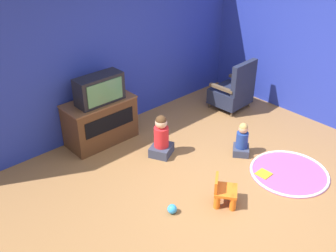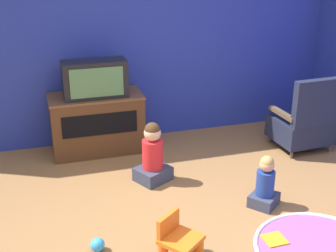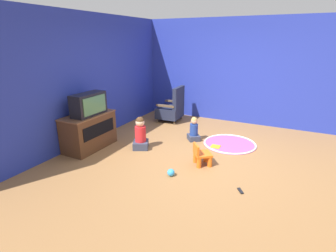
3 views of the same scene
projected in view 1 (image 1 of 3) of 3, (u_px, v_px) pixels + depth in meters
ground_plane at (232, 187)px, 5.37m from camera, size 30.00×30.00×0.00m
wall_back at (107, 50)px, 6.23m from camera, size 5.65×0.12×2.69m
tv_cabinet at (100, 120)px, 6.23m from camera, size 1.12×0.56×0.72m
television at (99, 89)px, 5.91m from camera, size 0.74×0.32×0.44m
black_armchair at (233, 91)px, 7.23m from camera, size 0.69×0.64×0.96m
yellow_kid_chair at (224, 193)px, 5.02m from camera, size 0.41×0.41×0.40m
play_mat at (289, 173)px, 5.64m from camera, size 1.12×1.12×0.04m
child_watching_left at (242, 141)px, 5.97m from camera, size 0.36×0.36×0.54m
child_watching_center at (161, 138)px, 5.93m from camera, size 0.44×0.42×0.67m
toy_ball at (172, 209)px, 4.91m from camera, size 0.12×0.12×0.12m
book at (264, 174)px, 5.61m from camera, size 0.19×0.19×0.02m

